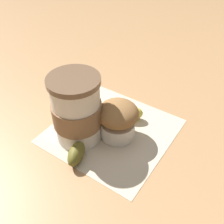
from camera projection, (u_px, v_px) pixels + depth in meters
ground_plane at (112, 131)px, 0.54m from camera, size 3.00×3.00×0.00m
paper_napkin at (112, 131)px, 0.54m from camera, size 0.28×0.28×0.00m
coffee_cup at (77, 110)px, 0.48m from camera, size 0.09×0.09×0.14m
muffin at (120, 118)px, 0.50m from camera, size 0.08×0.08×0.08m
banana at (100, 128)px, 0.52m from camera, size 0.21×0.09×0.03m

